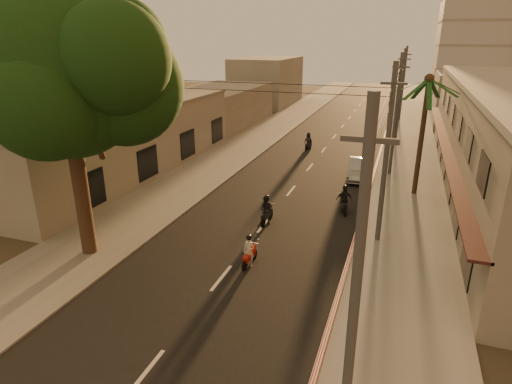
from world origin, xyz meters
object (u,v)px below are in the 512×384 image
(palm_tree, at_px, (428,86))
(scooter_mid_b, at_px, (344,200))
(broadleaf_tree, at_px, (74,75))
(scooter_far_a, at_px, (308,142))
(scooter_red, at_px, (249,252))
(parked_car, at_px, (359,169))
(scooter_mid_a, at_px, (267,211))

(palm_tree, height_order, scooter_mid_b, palm_tree)
(broadleaf_tree, bearing_deg, scooter_mid_b, 41.00)
(palm_tree, xyz_separation_m, scooter_far_a, (-9.38, 9.46, -6.39))
(broadleaf_tree, height_order, scooter_mid_b, broadleaf_tree)
(palm_tree, height_order, scooter_red, palm_tree)
(broadleaf_tree, bearing_deg, scooter_far_a, 77.36)
(broadleaf_tree, xyz_separation_m, scooter_far_a, (5.23, 23.32, -7.71))
(broadleaf_tree, bearing_deg, palm_tree, 43.48)
(broadleaf_tree, relative_size, scooter_far_a, 7.00)
(broadleaf_tree, distance_m, scooter_far_a, 25.11)
(parked_car, bearing_deg, scooter_mid_b, -94.77)
(scooter_mid_b, bearing_deg, parked_car, 73.21)
(palm_tree, relative_size, scooter_mid_b, 4.68)
(palm_tree, bearing_deg, scooter_far_a, 134.77)
(broadleaf_tree, xyz_separation_m, scooter_red, (7.38, 1.33, -7.79))
(broadleaf_tree, xyz_separation_m, scooter_mid_a, (6.69, 6.09, -7.69))
(palm_tree, relative_size, scooter_red, 5.13)
(palm_tree, bearing_deg, broadleaf_tree, -136.52)
(scooter_mid_a, xyz_separation_m, parked_car, (3.98, 10.16, -0.06))
(scooter_mid_a, height_order, scooter_mid_b, scooter_mid_b)
(scooter_red, height_order, parked_car, scooter_red)
(broadleaf_tree, bearing_deg, scooter_mid_a, 42.29)
(scooter_far_a, height_order, parked_car, scooter_far_a)
(broadleaf_tree, bearing_deg, scooter_red, 10.22)
(scooter_mid_a, distance_m, parked_car, 10.91)
(palm_tree, bearing_deg, scooter_mid_b, -130.87)
(palm_tree, xyz_separation_m, scooter_red, (-7.23, -12.52, -6.46))
(palm_tree, bearing_deg, scooter_mid_a, -135.55)
(broadleaf_tree, xyz_separation_m, parked_car, (10.67, 16.25, -7.75))
(palm_tree, distance_m, scooter_mid_a, 12.79)
(broadleaf_tree, xyz_separation_m, scooter_mid_b, (10.58, 9.20, -7.68))
(scooter_mid_a, bearing_deg, parked_car, 71.15)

